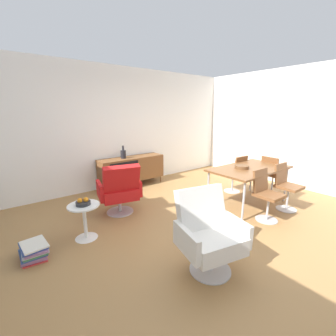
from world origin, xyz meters
TOP-DOWN VIEW (x-y plane):
  - ground_plane at (0.00, 0.00)m, footprint 8.32×8.32m
  - wall_back at (0.00, 2.60)m, footprint 6.80×0.12m
  - wall_right at (3.20, 0.00)m, footprint 0.12×5.60m
  - sideboard at (0.04, 2.30)m, footprint 1.60×0.45m
  - vase_cobalt at (-0.17, 2.30)m, footprint 0.13×0.13m
  - dining_table at (1.31, -0.08)m, footprint 1.60×0.90m
  - wooden_bowl_on_table at (1.14, -0.02)m, footprint 0.26×0.26m
  - dining_chair_back_right at (1.66, 0.48)m, footprint 0.42×0.44m
  - dining_chair_front_right at (1.67, -0.64)m, footprint 0.41×0.43m
  - dining_chair_far_end at (2.20, -0.08)m, footprint 0.44×0.42m
  - dining_chair_front_left at (0.97, -0.64)m, footprint 0.41×0.43m
  - lounge_chair_red at (-0.89, 1.04)m, footprint 0.82×0.77m
  - armchair_black_shell at (-0.72, -0.90)m, footprint 0.81×0.77m
  - side_table_round at (-1.65, 0.61)m, footprint 0.44×0.44m
  - fruit_bowl at (-1.65, 0.61)m, footprint 0.20×0.20m
  - magazine_stack at (-2.32, 0.54)m, footprint 0.33×0.40m

SIDE VIEW (x-z plane):
  - ground_plane at x=0.00m, z-range 0.00..0.00m
  - magazine_stack at x=-2.32m, z-range 0.00..0.20m
  - side_table_round at x=-1.65m, z-range 0.06..0.58m
  - sideboard at x=0.04m, z-range 0.08..0.80m
  - lounge_chair_red at x=-0.89m, z-range -0.01..0.94m
  - armchair_black_shell at x=-0.72m, z-range -0.01..0.94m
  - dining_chair_back_right at x=1.66m, z-range 0.04..0.90m
  - dining_chair_front_right at x=1.67m, z-range 0.04..0.90m
  - dining_chair_far_end at x=2.20m, z-range 0.04..0.90m
  - dining_chair_front_left at x=0.97m, z-range 0.04..0.90m
  - fruit_bowl at x=-1.65m, z-range 0.50..0.61m
  - dining_table at x=1.31m, z-range 0.33..1.07m
  - wooden_bowl_on_table at x=1.14m, z-range 0.74..0.80m
  - vase_cobalt at x=-0.17m, z-range 0.67..0.97m
  - wall_back at x=0.00m, z-range 0.00..2.80m
  - wall_right at x=3.20m, z-range 0.00..2.80m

